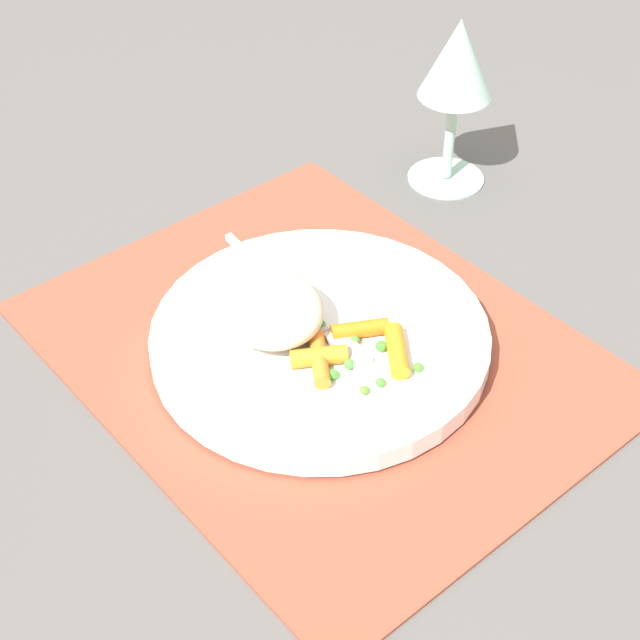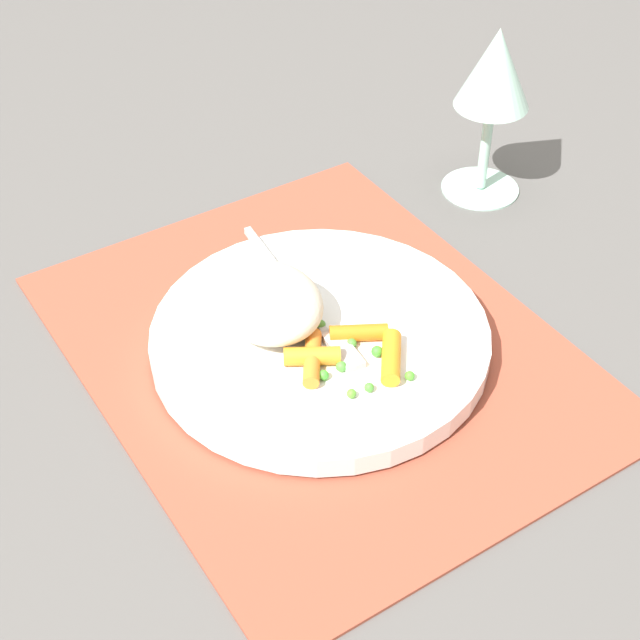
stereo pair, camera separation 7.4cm
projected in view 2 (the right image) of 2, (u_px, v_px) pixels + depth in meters
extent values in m
plane|color=#565451|center=(320.00, 352.00, 0.77)|extent=(2.40, 2.40, 0.00)
cube|color=#9E4733|center=(320.00, 349.00, 0.77)|extent=(0.44, 0.35, 0.01)
cylinder|color=white|center=(320.00, 338.00, 0.76)|extent=(0.27, 0.27, 0.02)
ellipsoid|color=beige|center=(268.00, 302.00, 0.75)|extent=(0.10, 0.08, 0.04)
cylinder|color=orange|center=(359.00, 333.00, 0.74)|extent=(0.03, 0.05, 0.01)
cylinder|color=orange|center=(312.00, 358.00, 0.72)|extent=(0.05, 0.04, 0.01)
cylinder|color=orange|center=(391.00, 358.00, 0.72)|extent=(0.05, 0.04, 0.01)
cylinder|color=orange|center=(312.00, 356.00, 0.72)|extent=(0.03, 0.04, 0.01)
sphere|color=#539A36|center=(317.00, 329.00, 0.75)|extent=(0.01, 0.01, 0.01)
sphere|color=green|center=(324.00, 375.00, 0.71)|extent=(0.01, 0.01, 0.01)
sphere|color=#499435|center=(352.00, 343.00, 0.74)|extent=(0.01, 0.01, 0.01)
sphere|color=green|center=(370.00, 333.00, 0.75)|extent=(0.01, 0.01, 0.01)
sphere|color=#57923E|center=(308.00, 337.00, 0.74)|extent=(0.01, 0.01, 0.01)
sphere|color=green|center=(377.00, 351.00, 0.73)|extent=(0.01, 0.01, 0.01)
sphere|color=green|center=(341.00, 367.00, 0.72)|extent=(0.01, 0.01, 0.01)
sphere|color=#59A630|center=(351.00, 394.00, 0.70)|extent=(0.01, 0.01, 0.01)
sphere|color=green|center=(369.00, 387.00, 0.70)|extent=(0.01, 0.01, 0.01)
sphere|color=green|center=(410.00, 376.00, 0.71)|extent=(0.01, 0.01, 0.01)
sphere|color=#569D42|center=(383.00, 330.00, 0.75)|extent=(0.01, 0.01, 0.01)
cube|color=silver|center=(339.00, 352.00, 0.73)|extent=(0.05, 0.02, 0.01)
cube|color=silver|center=(284.00, 279.00, 0.80)|extent=(0.15, 0.02, 0.01)
cylinder|color=#B2E0CC|center=(480.00, 188.00, 0.95)|extent=(0.08, 0.08, 0.00)
cylinder|color=#B2E0CC|center=(485.00, 147.00, 0.92)|extent=(0.01, 0.01, 0.09)
cone|color=#B2E0CC|center=(496.00, 68.00, 0.86)|extent=(0.07, 0.07, 0.07)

